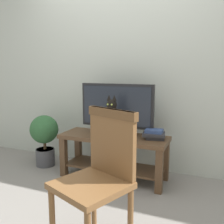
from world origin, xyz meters
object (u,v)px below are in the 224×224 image
(tv, at_px, (117,107))
(media_box, at_px, (113,135))
(tv_stand, at_px, (114,149))
(book_stack, at_px, (154,134))
(wooden_chair, at_px, (100,170))
(potted_plant, at_px, (44,136))
(cat, at_px, (113,119))

(tv, xyz_separation_m, media_box, (0.02, -0.16, -0.28))
(tv_stand, bearing_deg, book_stack, 5.19)
(tv, relative_size, media_box, 2.27)
(tv_stand, distance_m, wooden_chair, 1.19)
(tv_stand, distance_m, tv, 0.47)
(tv, height_order, potted_plant, tv)
(tv, distance_m, wooden_chair, 1.28)
(tv_stand, distance_m, book_stack, 0.50)
(potted_plant, bearing_deg, tv, 4.11)
(media_box, distance_m, wooden_chair, 1.10)
(cat, bearing_deg, media_box, 94.71)
(cat, bearing_deg, potted_plant, 173.90)
(wooden_chair, height_order, book_stack, wooden_chair)
(wooden_chair, height_order, potted_plant, wooden_chair)
(cat, xyz_separation_m, wooden_chair, (0.33, -1.03, -0.14))
(cat, xyz_separation_m, potted_plant, (-0.99, 0.11, -0.31))
(wooden_chair, distance_m, book_stack, 1.16)
(tv_stand, height_order, media_box, media_box)
(tv_stand, bearing_deg, tv, 89.98)
(cat, xyz_separation_m, book_stack, (0.43, 0.12, -0.16))
(cat, bearing_deg, tv, 97.33)
(cat, distance_m, wooden_chair, 1.09)
(cat, distance_m, potted_plant, 1.05)
(tv, xyz_separation_m, book_stack, (0.45, -0.05, -0.26))
(book_stack, relative_size, potted_plant, 0.40)
(tv_stand, bearing_deg, cat, -74.62)
(media_box, distance_m, potted_plant, 1.00)
(tv_stand, xyz_separation_m, book_stack, (0.45, 0.04, 0.20))
(book_stack, bearing_deg, media_box, -165.85)
(tv_stand, xyz_separation_m, cat, (0.02, -0.08, 0.36))
(potted_plant, bearing_deg, tv_stand, -1.40)
(tv_stand, xyz_separation_m, tv, (0.00, 0.09, 0.46))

